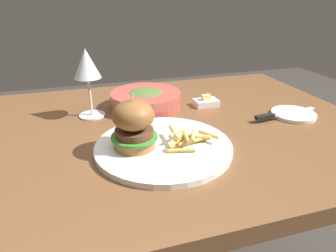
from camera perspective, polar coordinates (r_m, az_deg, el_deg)
dining_table at (r=0.87m, az=0.02°, el=-5.85°), size 1.12×0.82×0.74m
main_plate at (r=0.70m, az=-0.86°, el=-3.95°), size 0.32×0.32×0.01m
burger_sandwich at (r=0.66m, az=-6.54°, el=0.29°), size 0.11×0.11×0.13m
fries_pile at (r=0.69m, az=3.85°, el=-2.31°), size 0.13×0.10×0.03m
wine_glass at (r=0.87m, az=-15.22°, el=10.90°), size 0.08×0.08×0.20m
bread_plate at (r=0.96m, az=22.77°, el=2.10°), size 0.13×0.13×0.01m
table_knife at (r=0.92m, az=20.63°, el=2.16°), size 0.21×0.04×0.01m
butter_dish at (r=0.97m, az=7.25°, el=4.54°), size 0.07×0.05×0.04m
soup_bowl at (r=0.94m, az=-4.25°, el=5.13°), size 0.22×0.22×0.06m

